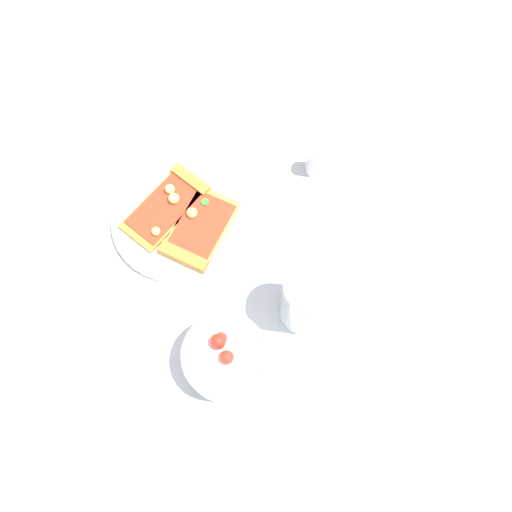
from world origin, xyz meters
The scene contains 7 objects.
ground_plane centered at (0.00, 0.00, 0.00)m, with size 2.40×2.40×0.00m, color silver.
plate centered at (-0.03, -0.01, 0.01)m, with size 0.23×0.23×0.01m, color white.
pizza_slice_near centered at (-0.06, 0.00, 0.02)m, with size 0.11×0.17×0.03m.
pizza_slice_far centered at (0.01, -0.03, 0.02)m, with size 0.09×0.14×0.03m.
salad_bowl centered at (0.16, -0.19, 0.04)m, with size 0.13×0.13×0.09m.
soda_glass centered at (0.23, -0.06, 0.06)m, with size 0.08×0.08×0.14m.
pepper_shaker centered at (0.14, 0.19, 0.04)m, with size 0.03×0.03×0.08m.
Camera 1 is at (0.26, -0.30, 0.86)m, focal length 37.33 mm.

